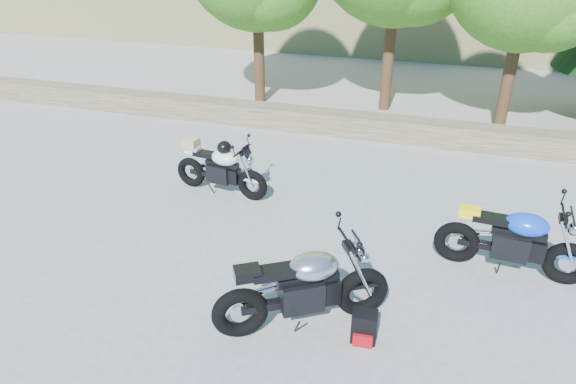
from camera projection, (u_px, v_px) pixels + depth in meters
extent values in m
plane|color=gray|center=(254.00, 269.00, 7.22)|extent=(90.00, 90.00, 0.00)
cube|color=#4F4434|center=(337.00, 123.00, 11.75)|extent=(22.00, 0.55, 0.50)
cylinder|color=#382314|center=(259.00, 45.00, 13.25)|extent=(0.28, 0.28, 3.02)
cylinder|color=#382314|center=(390.00, 43.00, 12.66)|extent=(0.28, 0.28, 3.36)
cylinder|color=#382314|center=(511.00, 66.00, 11.52)|extent=(0.28, 0.28, 2.91)
torus|color=black|center=(362.00, 292.00, 6.24)|extent=(0.66, 0.49, 0.67)
torus|color=black|center=(240.00, 313.00, 5.91)|extent=(0.66, 0.49, 0.67)
cylinder|color=silver|center=(362.00, 292.00, 6.24)|extent=(0.22, 0.16, 0.23)
cylinder|color=silver|center=(240.00, 313.00, 5.91)|extent=(0.22, 0.16, 0.23)
cube|color=black|center=(301.00, 294.00, 6.01)|extent=(0.59, 0.53, 0.38)
cube|color=black|center=(307.00, 277.00, 5.92)|extent=(0.71, 0.53, 0.10)
ellipsoid|color=#A4A4A8|center=(314.00, 266.00, 5.87)|extent=(0.72, 0.66, 0.32)
cube|color=black|center=(275.00, 272.00, 5.77)|extent=(0.56, 0.47, 0.09)
cube|color=black|center=(247.00, 273.00, 5.68)|extent=(0.36, 0.33, 0.14)
cylinder|color=black|center=(349.00, 243.00, 5.85)|extent=(0.39, 0.60, 0.03)
sphere|color=silver|center=(362.00, 254.00, 5.97)|extent=(0.19, 0.19, 0.19)
torus|color=black|center=(253.00, 185.00, 8.89)|extent=(0.58, 0.21, 0.56)
torus|color=black|center=(191.00, 172.00, 9.36)|extent=(0.58, 0.21, 0.56)
cylinder|color=silver|center=(253.00, 185.00, 8.89)|extent=(0.20, 0.06, 0.19)
cylinder|color=silver|center=(191.00, 172.00, 9.36)|extent=(0.20, 0.06, 0.19)
cube|color=black|center=(220.00, 173.00, 9.08)|extent=(0.45, 0.32, 0.32)
cube|color=black|center=(222.00, 164.00, 8.97)|extent=(0.63, 0.22, 0.09)
ellipsoid|color=silver|center=(225.00, 158.00, 8.89)|extent=(0.54, 0.40, 0.27)
cube|color=black|center=(206.00, 154.00, 9.03)|extent=(0.46, 0.25, 0.08)
cube|color=silver|center=(193.00, 150.00, 9.11)|extent=(0.27, 0.21, 0.11)
cylinder|color=black|center=(242.00, 150.00, 8.67)|extent=(0.10, 0.58, 0.03)
sphere|color=silver|center=(250.00, 160.00, 8.69)|extent=(0.16, 0.16, 0.16)
ellipsoid|color=black|center=(224.00, 148.00, 8.80)|extent=(0.28, 0.29, 0.23)
cube|color=tan|center=(191.00, 143.00, 9.07)|extent=(0.29, 0.26, 0.18)
torus|color=black|center=(567.00, 264.00, 6.79)|extent=(0.64, 0.21, 0.63)
torus|color=black|center=(456.00, 242.00, 7.25)|extent=(0.64, 0.21, 0.63)
cylinder|color=silver|center=(567.00, 264.00, 6.79)|extent=(0.22, 0.06, 0.22)
cylinder|color=silver|center=(456.00, 242.00, 7.25)|extent=(0.22, 0.06, 0.22)
cube|color=black|center=(510.00, 245.00, 6.97)|extent=(0.49, 0.33, 0.35)
cube|color=black|center=(519.00, 233.00, 6.85)|extent=(0.70, 0.21, 0.10)
ellipsoid|color=blue|center=(527.00, 225.00, 6.76)|extent=(0.59, 0.42, 0.30)
cube|color=black|center=(492.00, 219.00, 6.90)|extent=(0.51, 0.25, 0.09)
cube|color=#FFEA0D|center=(470.00, 212.00, 6.98)|extent=(0.29, 0.22, 0.13)
cylinder|color=black|center=(564.00, 215.00, 6.53)|extent=(0.08, 0.65, 0.03)
sphere|color=silver|center=(574.00, 229.00, 6.56)|extent=(0.18, 0.18, 0.18)
cube|color=black|center=(364.00, 326.00, 5.90)|extent=(0.31, 0.23, 0.39)
cube|color=#A20D10|center=(363.00, 341.00, 5.85)|extent=(0.23, 0.06, 0.17)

